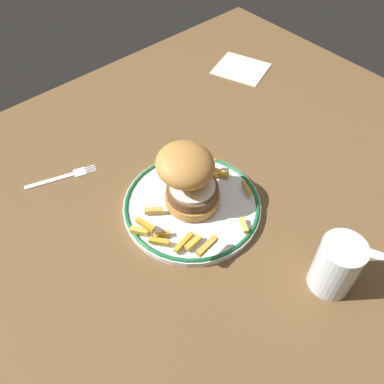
{
  "coord_description": "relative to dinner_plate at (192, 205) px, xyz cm",
  "views": [
    {
      "loc": [
        -32.67,
        -32.89,
        60.72
      ],
      "look_at": [
        -1.05,
        2.97,
        4.6
      ],
      "focal_mm": 38.3,
      "sensor_mm": 36.0,
      "label": 1
    }
  ],
  "objects": [
    {
      "name": "ground_plane",
      "position": [
        1.05,
        -2.97,
        -2.84
      ],
      "size": [
        127.61,
        108.19,
        4.0
      ],
      "primitive_type": "cube",
      "color": "brown"
    },
    {
      "name": "dinner_plate",
      "position": [
        0.0,
        0.0,
        0.0
      ],
      "size": [
        25.75,
        25.75,
        1.6
      ],
      "color": "silver",
      "rests_on": "ground_plane"
    },
    {
      "name": "burger",
      "position": [
        0.15,
        1.11,
        6.67
      ],
      "size": [
        11.72,
        12.65,
        12.0
      ],
      "color": "#B87E38",
      "rests_on": "dinner_plate"
    },
    {
      "name": "fries_pile",
      "position": [
        -1.2,
        -0.09,
        1.65
      ],
      "size": [
        23.09,
        21.37,
        2.99
      ],
      "color": "gold",
      "rests_on": "dinner_plate"
    },
    {
      "name": "water_glass",
      "position": [
        6.51,
        -26.39,
        3.71
      ],
      "size": [
        6.96,
        6.96,
        10.39
      ],
      "color": "silver",
      "rests_on": "ground_plane"
    },
    {
      "name": "fork",
      "position": [
        -14.25,
        23.03,
        -0.66
      ],
      "size": [
        14.1,
        5.86,
        0.36
      ],
      "color": "silver",
      "rests_on": "ground_plane"
    },
    {
      "name": "napkin",
      "position": [
        40.29,
        26.25,
        -0.64
      ],
      "size": [
        15.35,
        16.03,
        0.4
      ],
      "primitive_type": "cube",
      "rotation": [
        0.0,
        0.0,
        0.36
      ],
      "color": "silver",
      "rests_on": "ground_plane"
    }
  ]
}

